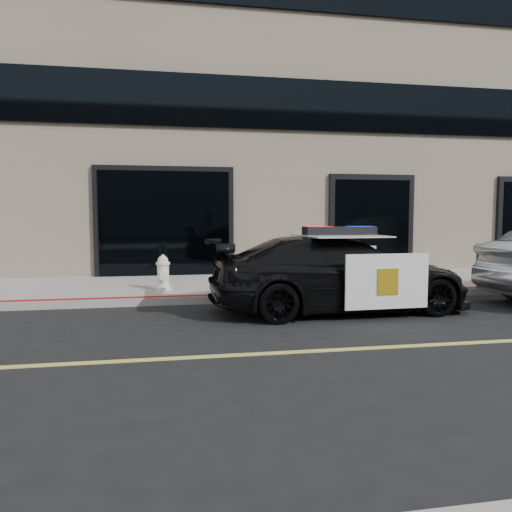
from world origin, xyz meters
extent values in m
plane|color=black|center=(0.00, 0.00, 0.00)|extent=(120.00, 120.00, 0.00)
cube|color=gray|center=(0.00, 5.25, 0.07)|extent=(60.00, 3.50, 0.15)
cube|color=#756856|center=(0.00, 10.50, 6.00)|extent=(60.00, 7.00, 12.00)
imported|color=black|center=(1.92, 2.39, 0.65)|extent=(2.05, 4.59, 1.31)
cube|color=white|center=(2.38, 1.46, 0.63)|extent=(1.39, 0.07, 0.87)
cube|color=white|center=(2.33, 3.34, 0.63)|extent=(1.39, 0.07, 0.87)
cube|color=white|center=(1.92, 2.39, 1.32)|extent=(1.34, 1.60, 0.02)
cube|color=gold|center=(2.38, 1.44, 0.63)|extent=(0.35, 0.02, 0.41)
cube|color=black|center=(1.92, 2.39, 1.39)|extent=(1.26, 0.36, 0.15)
cube|color=red|center=(1.54, 2.38, 1.40)|extent=(0.44, 0.29, 0.14)
cube|color=#0C19CC|center=(2.30, 2.40, 1.40)|extent=(0.44, 0.29, 0.14)
cylinder|color=white|center=(-1.07, 4.42, 0.19)|extent=(0.33, 0.33, 0.07)
cylinder|color=white|center=(-1.07, 4.42, 0.45)|extent=(0.23, 0.23, 0.45)
cylinder|color=white|center=(-1.07, 4.42, 0.69)|extent=(0.28, 0.28, 0.05)
sphere|color=white|center=(-1.07, 4.42, 0.75)|extent=(0.21, 0.21, 0.21)
cylinder|color=white|center=(-1.07, 4.42, 0.84)|extent=(0.06, 0.06, 0.06)
cylinder|color=white|center=(-1.07, 4.57, 0.51)|extent=(0.12, 0.11, 0.12)
cylinder|color=white|center=(-1.07, 4.26, 0.51)|extent=(0.12, 0.11, 0.12)
cylinder|color=white|center=(-1.07, 4.24, 0.45)|extent=(0.15, 0.13, 0.15)
camera|label=1|loc=(-1.07, -5.76, 1.68)|focal=35.00mm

